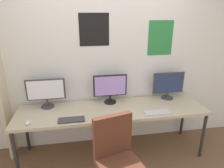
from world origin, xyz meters
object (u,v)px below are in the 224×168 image
desk (113,112)px  monitor_center (110,87)px  office_chair (117,168)px  keyboard_left (71,120)px  computer_mouse (28,123)px  monitor_left (46,91)px  keyboard_right (157,113)px  monitor_right (168,85)px

desk → monitor_center: (0.00, 0.21, 0.28)m
office_chair → keyboard_left: bearing=132.3°
computer_mouse → office_chair: bearing=-28.3°
desk → monitor_center: size_ratio=5.37×
office_chair → monitor_left: monitor_left is taller
monitor_center → keyboard_right: (0.56, -0.44, -0.23)m
desk → keyboard_left: bearing=-157.7°
office_chair → keyboard_right: office_chair is taller
office_chair → keyboard_left: office_chair is taller
monitor_left → monitor_right: size_ratio=1.09×
desk → office_chair: size_ratio=2.65×
monitor_center → monitor_right: 0.90m
monitor_center → desk: bearing=-90.0°
office_chair → computer_mouse: office_chair is taller
keyboard_left → keyboard_right: size_ratio=0.96×
monitor_left → keyboard_right: (1.46, -0.44, -0.23)m
office_chair → monitor_left: size_ratio=1.88×
monitor_center → keyboard_left: (-0.56, -0.44, -0.23)m
monitor_left → monitor_center: size_ratio=1.08×
keyboard_left → keyboard_right: same height
monitor_left → computer_mouse: monitor_left is taller
monitor_center → monitor_left: bearing=-180.0°
desk → keyboard_left: size_ratio=8.02×
monitor_center → monitor_right: monitor_center is taller
monitor_left → monitor_right: 1.80m
monitor_center → monitor_right: (0.90, 0.00, -0.01)m
monitor_right → computer_mouse: size_ratio=5.03×
desk → keyboard_right: (0.56, -0.23, 0.06)m
monitor_left → computer_mouse: bearing=-112.0°
monitor_left → keyboard_right: size_ratio=1.55×
office_chair → keyboard_right: size_ratio=2.92×
keyboard_left → computer_mouse: bearing=179.3°
monitor_center → keyboard_right: monitor_center is taller
office_chair → computer_mouse: (-1.00, 0.54, 0.35)m
desk → keyboard_right: bearing=-22.3°
keyboard_left → computer_mouse: size_ratio=3.40×
monitor_left → computer_mouse: size_ratio=5.47×
computer_mouse → monitor_right: bearing=12.4°
keyboard_left → computer_mouse: computer_mouse is taller
desk → monitor_right: size_ratio=5.43×
monitor_center → keyboard_right: bearing=-38.3°
monitor_right → keyboard_left: monitor_right is taller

